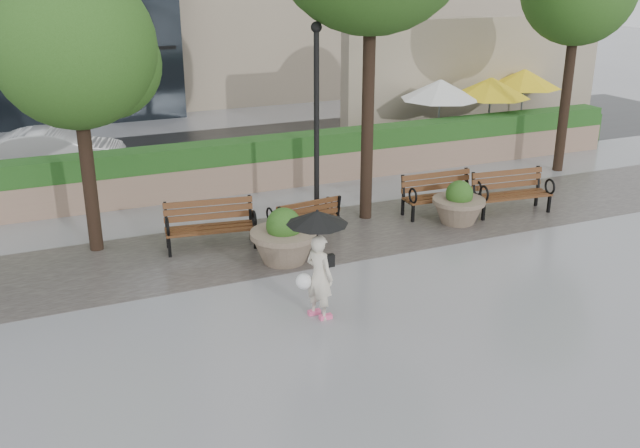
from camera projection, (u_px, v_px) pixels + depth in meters
name	position (u px, v px, depth m)	size (l,w,h in m)	color
ground	(356.00, 295.00, 12.96)	(100.00, 100.00, 0.00)	gray
cobble_strip	(295.00, 240.00, 15.54)	(28.00, 3.20, 0.01)	#383330
hedge_wall	(239.00, 166.00, 18.75)	(24.00, 0.80, 1.35)	#8F735C
cafe_wall	(476.00, 77.00, 24.45)	(10.00, 0.60, 4.00)	tan
cafe_hedge	(500.00, 136.00, 22.90)	(8.00, 0.50, 0.90)	#1D531B
asphalt_street	(201.00, 155.00, 22.42)	(40.00, 7.00, 0.00)	black
bench_1	(211.00, 235.00, 15.00)	(1.96, 1.01, 1.01)	brown
bench_2	(304.00, 224.00, 15.78)	(1.64, 0.80, 0.85)	brown
bench_3	(440.00, 203.00, 17.05)	(1.86, 0.80, 0.98)	brown
bench_4	(511.00, 201.00, 17.13)	(1.95, 0.93, 1.01)	brown
planter_left	(284.00, 241.00, 14.27)	(1.36, 1.36, 1.14)	#7F6B56
planter_right	(458.00, 207.00, 16.44)	(1.22, 1.22, 1.02)	#7F6B56
lamppost	(317.00, 139.00, 15.83)	(0.28, 0.28, 4.54)	black
tree_0	(82.00, 52.00, 13.77)	(3.29, 3.16, 5.76)	black
patio_umb_white	(440.00, 90.00, 22.08)	(2.50, 2.50, 2.30)	black
patio_umb_yellow_a	(491.00, 88.00, 22.49)	(2.50, 2.50, 2.30)	black
patio_umb_yellow_b	(524.00, 79.00, 24.24)	(2.50, 2.50, 2.30)	black
car_right	(54.00, 152.00, 20.21)	(1.38, 3.95, 1.30)	silver
pedestrian	(318.00, 254.00, 11.81)	(1.03, 1.03, 1.89)	beige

